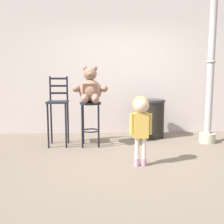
{
  "coord_description": "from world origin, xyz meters",
  "views": [
    {
      "loc": [
        -0.47,
        -3.58,
        1.23
      ],
      "look_at": [
        -0.24,
        0.5,
        0.68
      ],
      "focal_mm": 40.71,
      "sensor_mm": 36.0,
      "label": 1
    }
  ],
  "objects_px": {
    "child_walking": "(141,116)",
    "lamppost": "(210,89)",
    "teddy_bear": "(90,89)",
    "bar_chair_empty": "(58,107)",
    "bar_stool_with_teddy": "(91,115)",
    "trash_bin": "(151,118)"
  },
  "relations": [
    {
      "from": "bar_chair_empty",
      "to": "bar_stool_with_teddy",
      "type": "bearing_deg",
      "value": -5.88
    },
    {
      "from": "teddy_bear",
      "to": "lamppost",
      "type": "bearing_deg",
      "value": 3.43
    },
    {
      "from": "child_walking",
      "to": "lamppost",
      "type": "distance_m",
      "value": 1.95
    },
    {
      "from": "teddy_bear",
      "to": "bar_chair_empty",
      "type": "height_order",
      "value": "teddy_bear"
    },
    {
      "from": "lamppost",
      "to": "bar_chair_empty",
      "type": "height_order",
      "value": "lamppost"
    },
    {
      "from": "bar_chair_empty",
      "to": "child_walking",
      "type": "bearing_deg",
      "value": -41.87
    },
    {
      "from": "trash_bin",
      "to": "bar_chair_empty",
      "type": "bearing_deg",
      "value": -163.82
    },
    {
      "from": "bar_stool_with_teddy",
      "to": "trash_bin",
      "type": "relative_size",
      "value": 1.01
    },
    {
      "from": "bar_stool_with_teddy",
      "to": "lamppost",
      "type": "distance_m",
      "value": 2.27
    },
    {
      "from": "bar_stool_with_teddy",
      "to": "bar_chair_empty",
      "type": "height_order",
      "value": "bar_chair_empty"
    },
    {
      "from": "bar_stool_with_teddy",
      "to": "bar_chair_empty",
      "type": "relative_size",
      "value": 0.63
    },
    {
      "from": "bar_stool_with_teddy",
      "to": "trash_bin",
      "type": "height_order",
      "value": "bar_stool_with_teddy"
    },
    {
      "from": "child_walking",
      "to": "bar_chair_empty",
      "type": "bearing_deg",
      "value": -130.42
    },
    {
      "from": "bar_stool_with_teddy",
      "to": "teddy_bear",
      "type": "distance_m",
      "value": 0.47
    },
    {
      "from": "child_walking",
      "to": "trash_bin",
      "type": "distance_m",
      "value": 1.81
    },
    {
      "from": "teddy_bear",
      "to": "child_walking",
      "type": "xyz_separation_m",
      "value": [
        0.72,
        -1.08,
        -0.32
      ]
    },
    {
      "from": "teddy_bear",
      "to": "child_walking",
      "type": "height_order",
      "value": "teddy_bear"
    },
    {
      "from": "child_walking",
      "to": "lamppost",
      "type": "xyz_separation_m",
      "value": [
        1.5,
        1.21,
        0.31
      ]
    },
    {
      "from": "teddy_bear",
      "to": "trash_bin",
      "type": "relative_size",
      "value": 0.82
    },
    {
      "from": "teddy_bear",
      "to": "trash_bin",
      "type": "height_order",
      "value": "teddy_bear"
    },
    {
      "from": "bar_stool_with_teddy",
      "to": "teddy_bear",
      "type": "bearing_deg",
      "value": -90.0
    },
    {
      "from": "trash_bin",
      "to": "child_walking",
      "type": "bearing_deg",
      "value": -106.87
    }
  ]
}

